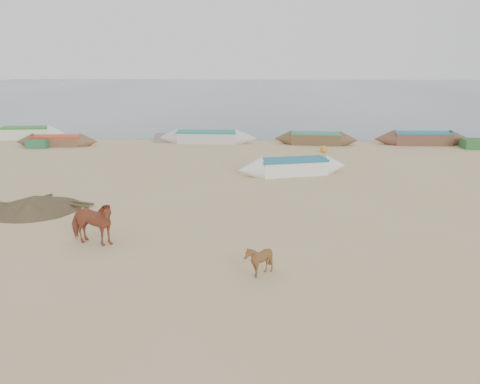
% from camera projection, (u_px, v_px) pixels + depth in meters
% --- Properties ---
extents(ground, '(140.00, 140.00, 0.00)m').
position_uv_depth(ground, '(234.00, 261.00, 13.82)').
color(ground, tan).
rests_on(ground, ground).
extents(sea, '(160.00, 160.00, 0.00)m').
position_uv_depth(sea, '(257.00, 91.00, 92.70)').
color(sea, slate).
rests_on(sea, ground).
extents(cow_adult, '(1.90, 1.23, 1.48)m').
position_uv_depth(cow_adult, '(91.00, 223.00, 14.85)').
color(cow_adult, '#984D32').
rests_on(cow_adult, ground).
extents(calf_front, '(0.89, 0.81, 0.93)m').
position_uv_depth(calf_front, '(259.00, 260.00, 12.75)').
color(calf_front, brown).
rests_on(calf_front, ground).
extents(near_canoe, '(5.98, 2.75, 0.83)m').
position_uv_depth(near_canoe, '(293.00, 167.00, 24.26)').
color(near_canoe, white).
rests_on(near_canoe, ground).
extents(debris_pile, '(3.90, 3.90, 0.55)m').
position_uv_depth(debris_pile, '(35.00, 202.00, 18.62)').
color(debris_pile, brown).
rests_on(debris_pile, ground).
extents(waterline_canoes, '(56.05, 4.65, 0.94)m').
position_uv_depth(waterline_canoes, '(262.00, 138.00, 33.44)').
color(waterline_canoes, brown).
rests_on(waterline_canoes, ground).
extents(beach_clutter, '(45.67, 4.60, 0.64)m').
position_uv_depth(beach_clutter, '(306.00, 142.00, 32.53)').
color(beach_clutter, '#2D6443').
rests_on(beach_clutter, ground).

